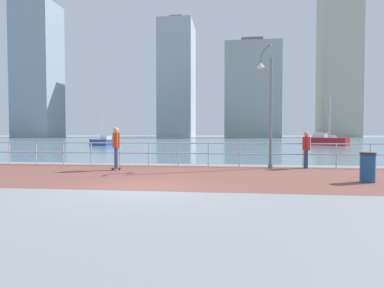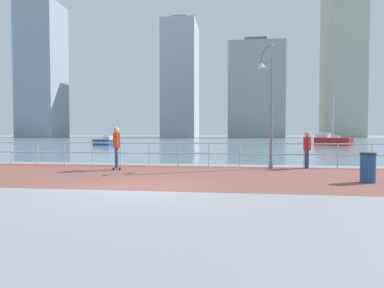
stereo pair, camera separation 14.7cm
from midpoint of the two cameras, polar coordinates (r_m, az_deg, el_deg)
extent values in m
plane|color=gray|center=(48.95, 3.77, 0.27)|extent=(220.00, 220.00, 0.00)
cube|color=brown|center=(11.85, -5.29, -5.44)|extent=(28.00, 6.43, 0.01)
cube|color=#6B899E|center=(59.77, 4.29, 0.60)|extent=(180.00, 88.00, 0.00)
cylinder|color=#B2BCC1|center=(18.29, -29.70, -1.41)|extent=(0.05, 0.05, 1.05)
cylinder|color=#B2BCC1|center=(17.50, -26.01, -1.50)|extent=(0.05, 0.05, 1.05)
cylinder|color=#B2BCC1|center=(16.79, -21.98, -1.58)|extent=(0.05, 0.05, 1.05)
cylinder|color=#B2BCC1|center=(16.16, -17.61, -1.66)|extent=(0.05, 0.05, 1.05)
cylinder|color=#B2BCC1|center=(15.64, -12.93, -1.74)|extent=(0.05, 0.05, 1.05)
cylinder|color=#B2BCC1|center=(15.23, -7.96, -1.81)|extent=(0.05, 0.05, 1.05)
cylinder|color=#B2BCC1|center=(14.94, -2.75, -1.87)|extent=(0.05, 0.05, 1.05)
cylinder|color=#B2BCC1|center=(14.78, 2.62, -1.91)|extent=(0.05, 0.05, 1.05)
cylinder|color=#B2BCC1|center=(14.75, 8.05, -1.94)|extent=(0.05, 0.05, 1.05)
cylinder|color=#B2BCC1|center=(14.85, 13.47, -1.95)|extent=(0.05, 0.05, 1.05)
cylinder|color=#B2BCC1|center=(15.08, 18.76, -1.94)|extent=(0.05, 0.05, 1.05)
cylinder|color=#B2BCC1|center=(15.43, 23.85, -1.92)|extent=(0.05, 0.05, 1.05)
cylinder|color=#B2BCC1|center=(15.90, 28.67, -1.88)|extent=(0.05, 0.05, 1.05)
cylinder|color=#B2BCC1|center=(14.91, -2.75, 0.14)|extent=(25.20, 0.06, 0.06)
cylinder|color=#B2BCC1|center=(14.94, -2.75, -1.67)|extent=(25.20, 0.06, 0.06)
cylinder|color=slate|center=(14.28, 13.34, -3.81)|extent=(0.19, 0.19, 0.20)
cylinder|color=slate|center=(14.23, 13.42, 5.23)|extent=(0.12, 0.12, 4.70)
cylinder|color=slate|center=(14.72, 13.26, 16.52)|extent=(0.19, 0.19, 0.11)
cylinder|color=slate|center=(14.80, 12.78, 16.27)|extent=(0.20, 0.19, 0.15)
cylinder|color=slate|center=(14.85, 12.36, 15.88)|extent=(0.19, 0.19, 0.18)
cylinder|color=slate|center=(14.89, 12.04, 15.38)|extent=(0.18, 0.17, 0.19)
cylinder|color=slate|center=(14.89, 11.84, 14.81)|extent=(0.15, 0.15, 0.19)
cylinder|color=slate|center=(14.87, 11.77, 14.22)|extent=(0.12, 0.12, 0.17)
cone|color=silver|center=(14.83, 11.77, 13.47)|extent=(0.36, 0.36, 0.22)
cylinder|color=black|center=(13.74, -13.01, -4.34)|extent=(0.07, 0.05, 0.06)
cylinder|color=black|center=(13.66, -12.96, -4.37)|extent=(0.07, 0.05, 0.06)
cylinder|color=black|center=(13.70, -14.07, -4.36)|extent=(0.07, 0.05, 0.06)
cylinder|color=black|center=(13.63, -14.03, -4.40)|extent=(0.07, 0.05, 0.06)
cube|color=black|center=(13.68, -13.52, -4.16)|extent=(0.41, 0.28, 0.02)
cylinder|color=#384C7A|center=(13.72, -13.58, -2.37)|extent=(0.18, 0.18, 0.83)
cylinder|color=#384C7A|center=(13.56, -13.49, -2.42)|extent=(0.18, 0.18, 0.83)
cube|color=#D84C1E|center=(13.60, -13.56, 0.64)|extent=(0.37, 0.41, 0.61)
cylinder|color=#D84C1E|center=(13.83, -13.68, 0.72)|extent=(0.12, 0.12, 0.58)
cylinder|color=#D84C1E|center=(13.37, -13.44, 0.68)|extent=(0.12, 0.12, 0.58)
sphere|color=#DBAD89|center=(13.60, -13.58, 2.41)|extent=(0.23, 0.23, 0.23)
cylinder|color=navy|center=(14.83, 19.12, -2.52)|extent=(0.13, 0.13, 0.78)
cylinder|color=navy|center=(14.68, 19.26, -2.57)|extent=(0.13, 0.13, 0.78)
cube|color=red|center=(14.72, 19.22, 0.10)|extent=(0.24, 0.34, 0.58)
cylinder|color=red|center=(14.94, 19.02, 0.19)|extent=(0.09, 0.09, 0.55)
cylinder|color=red|center=(14.49, 19.43, 0.13)|extent=(0.09, 0.09, 0.55)
sphere|color=tan|center=(14.71, 19.24, 1.66)|extent=(0.22, 0.22, 0.22)
cylinder|color=navy|center=(11.37, 28.24, -3.86)|extent=(0.44, 0.44, 0.85)
cylinder|color=#262628|center=(11.33, 28.28, -1.52)|extent=(0.46, 0.46, 0.08)
cube|color=white|center=(55.30, 22.81, 0.65)|extent=(2.18, 3.11, 0.65)
cube|color=silver|center=(54.63, 23.46, 1.15)|extent=(1.07, 1.26, 0.36)
cylinder|color=silver|center=(55.29, 22.84, 2.84)|extent=(0.07, 0.07, 3.58)
cylinder|color=silver|center=(54.80, 23.29, 1.42)|extent=(0.66, 1.24, 0.06)
cube|color=#284799|center=(39.88, -15.86, 0.28)|extent=(3.30, 2.57, 0.70)
cube|color=silver|center=(39.08, -15.03, 1.05)|extent=(1.37, 1.21, 0.39)
cylinder|color=silver|center=(39.88, -15.89, 3.56)|extent=(0.08, 0.08, 3.87)
cylinder|color=silver|center=(39.29, -15.26, 1.44)|extent=(1.28, 0.82, 0.06)
cube|color=#B21E1E|center=(41.94, 23.04, 0.41)|extent=(3.97, 3.75, 0.89)
cube|color=silver|center=(42.48, 21.53, 1.39)|extent=(1.72, 1.68, 0.50)
cylinder|color=silver|center=(41.97, 23.10, 4.42)|extent=(0.10, 0.10, 4.97)
cylinder|color=silver|center=(42.33, 21.94, 1.85)|extent=(1.45, 1.31, 0.08)
cube|color=#A3A8B2|center=(111.92, -2.68, 11.10)|extent=(11.12, 14.93, 38.17)
cube|color=slate|center=(116.77, -2.70, 20.88)|extent=(4.45, 5.97, 2.00)
cube|color=#939993|center=(97.82, 10.36, 8.96)|extent=(15.46, 15.23, 26.60)
cube|color=slate|center=(100.55, 10.41, 17.07)|extent=(6.19, 6.09, 2.00)
cube|color=#8493A3|center=(105.07, -25.60, 11.54)|extent=(11.16, 10.03, 38.35)
cube|color=slate|center=(110.26, -25.78, 21.93)|extent=(4.46, 4.01, 2.00)
cube|color=#B2AD99|center=(112.96, 24.42, 13.03)|extent=(11.09, 10.61, 46.71)
camera|label=1|loc=(0.07, -90.34, -0.01)|focal=30.25mm
camera|label=2|loc=(0.07, 89.66, 0.01)|focal=30.25mm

